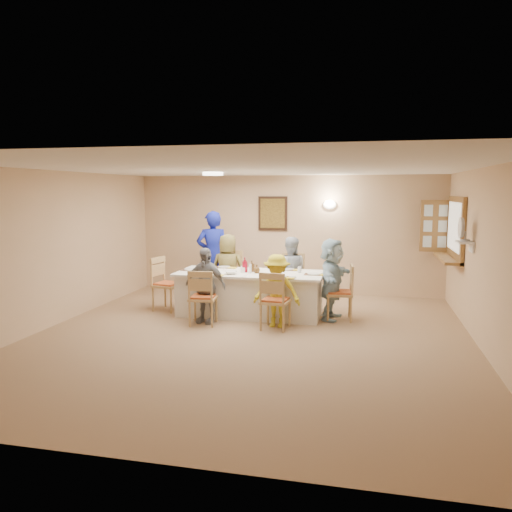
% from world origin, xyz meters
% --- Properties ---
extents(ground, '(7.00, 7.00, 0.00)m').
position_xyz_m(ground, '(0.00, 0.00, 0.00)').
color(ground, '#95734F').
extents(room_walls, '(7.00, 7.00, 7.00)m').
position_xyz_m(room_walls, '(0.00, 0.00, 1.51)').
color(room_walls, '#D7B089').
rests_on(room_walls, ground).
extents(wall_picture, '(0.62, 0.05, 0.72)m').
position_xyz_m(wall_picture, '(-0.30, 3.46, 1.70)').
color(wall_picture, black).
rests_on(wall_picture, room_walls).
extents(wall_sconce, '(0.26, 0.09, 0.18)m').
position_xyz_m(wall_sconce, '(0.90, 3.44, 1.90)').
color(wall_sconce, white).
rests_on(wall_sconce, room_walls).
extents(ceiling_light, '(0.36, 0.36, 0.05)m').
position_xyz_m(ceiling_light, '(-1.00, 1.50, 2.47)').
color(ceiling_light, white).
rests_on(ceiling_light, room_walls).
extents(serving_hatch, '(0.06, 1.50, 1.15)m').
position_xyz_m(serving_hatch, '(3.21, 2.40, 1.50)').
color(serving_hatch, brown).
rests_on(serving_hatch, room_walls).
extents(hatch_sill, '(0.30, 1.50, 0.05)m').
position_xyz_m(hatch_sill, '(3.09, 2.40, 0.97)').
color(hatch_sill, brown).
rests_on(hatch_sill, room_walls).
extents(shutter_door, '(0.55, 0.04, 1.00)m').
position_xyz_m(shutter_door, '(2.95, 3.16, 1.50)').
color(shutter_door, brown).
rests_on(shutter_door, room_walls).
extents(fan_shelf, '(0.22, 0.36, 0.03)m').
position_xyz_m(fan_shelf, '(3.13, 1.05, 1.40)').
color(fan_shelf, white).
rests_on(fan_shelf, room_walls).
extents(desk_fan, '(0.30, 0.30, 0.28)m').
position_xyz_m(desk_fan, '(3.10, 1.05, 1.55)').
color(desk_fan, '#A5A5A8').
rests_on(desk_fan, fan_shelf).
extents(dining_table, '(2.55, 1.08, 0.76)m').
position_xyz_m(dining_table, '(-0.31, 1.40, 0.38)').
color(dining_table, white).
rests_on(dining_table, ground).
extents(chair_back_left, '(0.54, 0.54, 1.03)m').
position_xyz_m(chair_back_left, '(-0.91, 2.20, 0.51)').
color(chair_back_left, tan).
rests_on(chair_back_left, ground).
extents(chair_back_right, '(0.51, 0.51, 1.00)m').
position_xyz_m(chair_back_right, '(0.29, 2.20, 0.50)').
color(chair_back_right, tan).
rests_on(chair_back_right, ground).
extents(chair_front_left, '(0.48, 0.48, 0.92)m').
position_xyz_m(chair_front_left, '(-0.91, 0.60, 0.46)').
color(chair_front_left, tan).
rests_on(chair_front_left, ground).
extents(chair_front_right, '(0.49, 0.49, 0.93)m').
position_xyz_m(chair_front_right, '(0.29, 0.60, 0.47)').
color(chair_front_right, tan).
rests_on(chair_front_right, ground).
extents(chair_left_end, '(0.55, 0.55, 0.98)m').
position_xyz_m(chair_left_end, '(-1.86, 1.40, 0.49)').
color(chair_left_end, tan).
rests_on(chair_left_end, ground).
extents(chair_right_end, '(0.50, 0.50, 0.95)m').
position_xyz_m(chair_right_end, '(1.24, 1.40, 0.48)').
color(chair_right_end, tan).
rests_on(chair_right_end, ground).
extents(diner_back_left, '(0.69, 0.47, 1.36)m').
position_xyz_m(diner_back_left, '(-0.91, 2.08, 0.68)').
color(diner_back_left, brown).
rests_on(diner_back_left, ground).
extents(diner_back_right, '(0.78, 0.67, 1.33)m').
position_xyz_m(diner_back_right, '(0.29, 2.08, 0.67)').
color(diner_back_right, '#A2ABB7').
rests_on(diner_back_right, ground).
extents(diner_front_left, '(0.85, 0.59, 1.26)m').
position_xyz_m(diner_front_left, '(-0.91, 0.72, 0.63)').
color(diner_front_left, gray).
rests_on(diner_front_left, ground).
extents(diner_front_right, '(0.80, 0.51, 1.17)m').
position_xyz_m(diner_front_right, '(0.29, 0.72, 0.59)').
color(diner_front_right, gold).
rests_on(diner_front_right, ground).
extents(diner_right_end, '(1.40, 0.78, 1.38)m').
position_xyz_m(diner_right_end, '(1.11, 1.40, 0.69)').
color(diner_right_end, '#ACCEDC').
rests_on(diner_right_end, ground).
extents(caregiver, '(0.94, 0.87, 1.78)m').
position_xyz_m(caregiver, '(-1.36, 2.55, 0.89)').
color(caregiver, navy).
rests_on(caregiver, ground).
extents(placemat_fl, '(0.34, 0.25, 0.01)m').
position_xyz_m(placemat_fl, '(-0.91, 0.98, 0.76)').
color(placemat_fl, '#472B19').
rests_on(placemat_fl, dining_table).
extents(plate_fl, '(0.25, 0.25, 0.02)m').
position_xyz_m(plate_fl, '(-0.91, 0.98, 0.77)').
color(plate_fl, white).
rests_on(plate_fl, dining_table).
extents(napkin_fl, '(0.14, 0.14, 0.01)m').
position_xyz_m(napkin_fl, '(-0.73, 0.93, 0.77)').
color(napkin_fl, gold).
rests_on(napkin_fl, dining_table).
extents(placemat_fr, '(0.38, 0.28, 0.01)m').
position_xyz_m(placemat_fr, '(0.29, 0.98, 0.76)').
color(placemat_fr, '#472B19').
rests_on(placemat_fr, dining_table).
extents(plate_fr, '(0.23, 0.23, 0.01)m').
position_xyz_m(plate_fr, '(0.29, 0.98, 0.77)').
color(plate_fr, white).
rests_on(plate_fr, dining_table).
extents(napkin_fr, '(0.15, 0.15, 0.01)m').
position_xyz_m(napkin_fr, '(0.47, 0.93, 0.77)').
color(napkin_fr, gold).
rests_on(napkin_fr, dining_table).
extents(placemat_bl, '(0.33, 0.25, 0.01)m').
position_xyz_m(placemat_bl, '(-0.91, 1.82, 0.76)').
color(placemat_bl, '#472B19').
rests_on(placemat_bl, dining_table).
extents(plate_bl, '(0.23, 0.23, 0.01)m').
position_xyz_m(plate_bl, '(-0.91, 1.82, 0.77)').
color(plate_bl, white).
rests_on(plate_bl, dining_table).
extents(napkin_bl, '(0.14, 0.14, 0.01)m').
position_xyz_m(napkin_bl, '(-0.73, 1.77, 0.77)').
color(napkin_bl, gold).
rests_on(napkin_bl, dining_table).
extents(placemat_br, '(0.37, 0.27, 0.01)m').
position_xyz_m(placemat_br, '(0.29, 1.82, 0.76)').
color(placemat_br, '#472B19').
rests_on(placemat_br, dining_table).
extents(plate_br, '(0.23, 0.23, 0.01)m').
position_xyz_m(plate_br, '(0.29, 1.82, 0.77)').
color(plate_br, white).
rests_on(plate_br, dining_table).
extents(napkin_br, '(0.14, 0.14, 0.01)m').
position_xyz_m(napkin_br, '(0.47, 1.77, 0.77)').
color(napkin_br, gold).
rests_on(napkin_br, dining_table).
extents(placemat_le, '(0.32, 0.24, 0.01)m').
position_xyz_m(placemat_le, '(-1.41, 1.40, 0.76)').
color(placemat_le, '#472B19').
rests_on(placemat_le, dining_table).
extents(plate_le, '(0.23, 0.23, 0.01)m').
position_xyz_m(plate_le, '(-1.41, 1.40, 0.77)').
color(plate_le, white).
rests_on(plate_le, dining_table).
extents(napkin_le, '(0.14, 0.14, 0.01)m').
position_xyz_m(napkin_le, '(-1.23, 1.35, 0.77)').
color(napkin_le, gold).
rests_on(napkin_le, dining_table).
extents(placemat_re, '(0.33, 0.24, 0.01)m').
position_xyz_m(placemat_re, '(0.81, 1.40, 0.76)').
color(placemat_re, '#472B19').
rests_on(placemat_re, dining_table).
extents(plate_re, '(0.23, 0.23, 0.01)m').
position_xyz_m(plate_re, '(0.81, 1.40, 0.77)').
color(plate_re, white).
rests_on(plate_re, dining_table).
extents(napkin_re, '(0.14, 0.14, 0.01)m').
position_xyz_m(napkin_re, '(0.99, 1.35, 0.77)').
color(napkin_re, gold).
rests_on(napkin_re, dining_table).
extents(teacup_a, '(0.19, 0.19, 0.09)m').
position_xyz_m(teacup_a, '(-1.07, 1.07, 0.81)').
color(teacup_a, white).
rests_on(teacup_a, dining_table).
extents(teacup_b, '(0.12, 0.12, 0.08)m').
position_xyz_m(teacup_b, '(0.13, 1.96, 0.80)').
color(teacup_b, white).
rests_on(teacup_b, dining_table).
extents(bowl_a, '(0.37, 0.37, 0.05)m').
position_xyz_m(bowl_a, '(-0.58, 1.13, 0.79)').
color(bowl_a, white).
rests_on(bowl_a, dining_table).
extents(bowl_b, '(0.25, 0.25, 0.06)m').
position_xyz_m(bowl_b, '(0.08, 1.67, 0.79)').
color(bowl_b, white).
rests_on(bowl_b, dining_table).
extents(condiment_ketchup, '(0.13, 0.13, 0.26)m').
position_xyz_m(condiment_ketchup, '(-0.40, 1.39, 0.89)').
color(condiment_ketchup, maroon).
rests_on(condiment_ketchup, dining_table).
extents(condiment_brown, '(0.10, 0.10, 0.20)m').
position_xyz_m(condiment_brown, '(-0.29, 1.47, 0.86)').
color(condiment_brown, '#533716').
rests_on(condiment_brown, dining_table).
extents(condiment_malt, '(0.19, 0.19, 0.15)m').
position_xyz_m(condiment_malt, '(-0.17, 1.34, 0.83)').
color(condiment_malt, '#533716').
rests_on(condiment_malt, dining_table).
extents(drinking_glass, '(0.06, 0.06, 0.09)m').
position_xyz_m(drinking_glass, '(-0.46, 1.45, 0.82)').
color(drinking_glass, silver).
rests_on(drinking_glass, dining_table).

